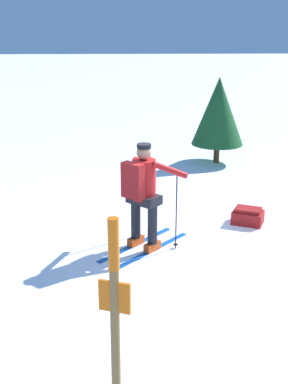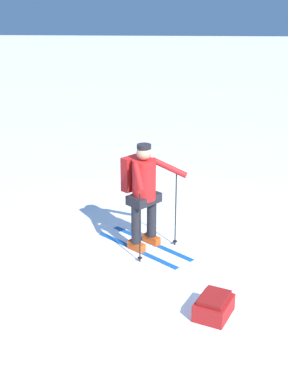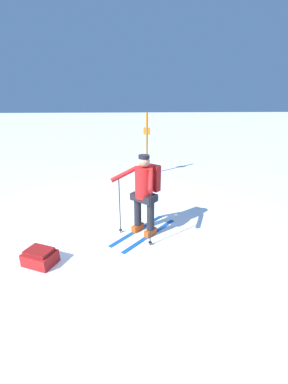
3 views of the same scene
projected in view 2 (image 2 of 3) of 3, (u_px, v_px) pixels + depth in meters
The scene contains 3 objects.
ground_plane at pixel (164, 266), 7.75m from camera, with size 80.00×80.00×0.00m, color white.
skier at pixel (143, 189), 8.00m from camera, with size 1.54×1.44×1.65m.
dropped_backpack at pixel (214, 306), 6.53m from camera, with size 0.56×0.62×0.28m.
Camera 2 is at (-0.06, 6.86, 3.77)m, focal length 50.00 mm.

